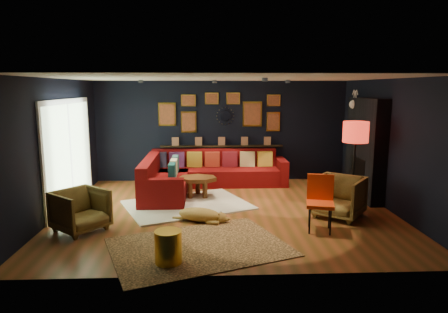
{
  "coord_description": "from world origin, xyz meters",
  "views": [
    {
      "loc": [
        -0.39,
        -7.62,
        2.43
      ],
      "look_at": [
        -0.04,
        0.3,
        1.05
      ],
      "focal_mm": 32.0,
      "sensor_mm": 36.0,
      "label": 1
    }
  ],
  "objects_px": {
    "coffee_table": "(197,181)",
    "gold_stool": "(168,247)",
    "armchair_left": "(80,208)",
    "armchair_right": "(339,195)",
    "dog": "(199,212)",
    "sectional": "(198,176)",
    "orange_chair": "(320,198)",
    "pouf": "(168,184)",
    "floor_lamp": "(356,136)"
  },
  "relations": [
    {
      "from": "armchair_right",
      "to": "gold_stool",
      "type": "relative_size",
      "value": 1.81
    },
    {
      "from": "sectional",
      "to": "armchair_left",
      "type": "bearing_deg",
      "value": -124.71
    },
    {
      "from": "orange_chair",
      "to": "floor_lamp",
      "type": "distance_m",
      "value": 1.7
    },
    {
      "from": "sectional",
      "to": "gold_stool",
      "type": "bearing_deg",
      "value": -94.4
    },
    {
      "from": "coffee_table",
      "to": "gold_stool",
      "type": "bearing_deg",
      "value": -95.64
    },
    {
      "from": "pouf",
      "to": "orange_chair",
      "type": "bearing_deg",
      "value": -42.39
    },
    {
      "from": "coffee_table",
      "to": "sectional",
      "type": "bearing_deg",
      "value": 91.07
    },
    {
      "from": "orange_chair",
      "to": "floor_lamp",
      "type": "relative_size",
      "value": 0.54
    },
    {
      "from": "floor_lamp",
      "to": "orange_chair",
      "type": "bearing_deg",
      "value": -132.34
    },
    {
      "from": "coffee_table",
      "to": "orange_chair",
      "type": "xyz_separation_m",
      "value": [
        2.15,
        -2.14,
        0.18
      ]
    },
    {
      "from": "pouf",
      "to": "armchair_right",
      "type": "height_order",
      "value": "armchair_right"
    },
    {
      "from": "armchair_left",
      "to": "armchair_right",
      "type": "height_order",
      "value": "armchair_right"
    },
    {
      "from": "armchair_right",
      "to": "floor_lamp",
      "type": "xyz_separation_m",
      "value": [
        0.41,
        0.39,
        1.08
      ]
    },
    {
      "from": "gold_stool",
      "to": "floor_lamp",
      "type": "distance_m",
      "value": 4.32
    },
    {
      "from": "coffee_table",
      "to": "floor_lamp",
      "type": "height_order",
      "value": "floor_lamp"
    },
    {
      "from": "armchair_right",
      "to": "floor_lamp",
      "type": "height_order",
      "value": "floor_lamp"
    },
    {
      "from": "coffee_table",
      "to": "floor_lamp",
      "type": "relative_size",
      "value": 0.5
    },
    {
      "from": "pouf",
      "to": "armchair_left",
      "type": "xyz_separation_m",
      "value": [
        -1.25,
        -2.49,
        0.2
      ]
    },
    {
      "from": "sectional",
      "to": "armchair_right",
      "type": "bearing_deg",
      "value": -39.78
    },
    {
      "from": "armchair_right",
      "to": "gold_stool",
      "type": "distance_m",
      "value": 3.58
    },
    {
      "from": "floor_lamp",
      "to": "sectional",
      "type": "bearing_deg",
      "value": 149.17
    },
    {
      "from": "sectional",
      "to": "orange_chair",
      "type": "distance_m",
      "value": 3.63
    },
    {
      "from": "floor_lamp",
      "to": "armchair_right",
      "type": "bearing_deg",
      "value": -136.39
    },
    {
      "from": "sectional",
      "to": "armchair_left",
      "type": "height_order",
      "value": "sectional"
    },
    {
      "from": "armchair_right",
      "to": "armchair_left",
      "type": "bearing_deg",
      "value": -135.56
    },
    {
      "from": "gold_stool",
      "to": "dog",
      "type": "xyz_separation_m",
      "value": [
        0.4,
        1.74,
        -0.05
      ]
    },
    {
      "from": "sectional",
      "to": "dog",
      "type": "height_order",
      "value": "sectional"
    },
    {
      "from": "sectional",
      "to": "armchair_right",
      "type": "relative_size",
      "value": 3.95
    },
    {
      "from": "armchair_right",
      "to": "dog",
      "type": "distance_m",
      "value": 2.64
    },
    {
      "from": "pouf",
      "to": "floor_lamp",
      "type": "bearing_deg",
      "value": -22.19
    },
    {
      "from": "floor_lamp",
      "to": "dog",
      "type": "distance_m",
      "value": 3.35
    },
    {
      "from": "orange_chair",
      "to": "dog",
      "type": "bearing_deg",
      "value": -179.63
    },
    {
      "from": "orange_chair",
      "to": "pouf",
      "type": "bearing_deg",
      "value": 151.24
    },
    {
      "from": "orange_chair",
      "to": "dog",
      "type": "height_order",
      "value": "orange_chair"
    },
    {
      "from": "gold_stool",
      "to": "orange_chair",
      "type": "bearing_deg",
      "value": 26.79
    },
    {
      "from": "gold_stool",
      "to": "orange_chair",
      "type": "xyz_separation_m",
      "value": [
        2.48,
        1.25,
        0.33
      ]
    },
    {
      "from": "pouf",
      "to": "dog",
      "type": "xyz_separation_m",
      "value": [
        0.77,
        -2.11,
        -0.01
      ]
    },
    {
      "from": "pouf",
      "to": "armchair_left",
      "type": "distance_m",
      "value": 2.79
    },
    {
      "from": "sectional",
      "to": "dog",
      "type": "relative_size",
      "value": 3.16
    },
    {
      "from": "armchair_left",
      "to": "gold_stool",
      "type": "relative_size",
      "value": 1.67
    },
    {
      "from": "sectional",
      "to": "floor_lamp",
      "type": "height_order",
      "value": "floor_lamp"
    },
    {
      "from": "pouf",
      "to": "armchair_right",
      "type": "relative_size",
      "value": 0.58
    },
    {
      "from": "pouf",
      "to": "orange_chair",
      "type": "xyz_separation_m",
      "value": [
        2.85,
        -2.6,
        0.37
      ]
    },
    {
      "from": "armchair_right",
      "to": "orange_chair",
      "type": "distance_m",
      "value": 0.86
    },
    {
      "from": "armchair_right",
      "to": "dog",
      "type": "bearing_deg",
      "value": -138.63
    },
    {
      "from": "armchair_left",
      "to": "dog",
      "type": "xyz_separation_m",
      "value": [
        2.02,
        0.38,
        -0.21
      ]
    },
    {
      "from": "coffee_table",
      "to": "gold_stool",
      "type": "height_order",
      "value": "gold_stool"
    },
    {
      "from": "pouf",
      "to": "orange_chair",
      "type": "height_order",
      "value": "orange_chair"
    },
    {
      "from": "sectional",
      "to": "armchair_left",
      "type": "distance_m",
      "value": 3.4
    },
    {
      "from": "orange_chair",
      "to": "dog",
      "type": "distance_m",
      "value": 2.17
    }
  ]
}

